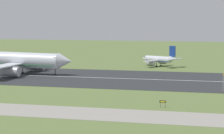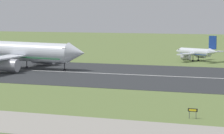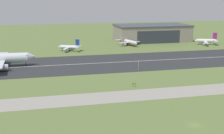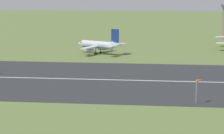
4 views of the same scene
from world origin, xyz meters
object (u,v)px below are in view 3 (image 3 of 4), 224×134
windsock_pole (139,62)px  airplane_parked_centre (69,47)px  airplane_parked_west (129,42)px  runway_sign (134,84)px  airplane_parked_east (206,41)px

windsock_pole → airplane_parked_centre: bearing=114.9°
windsock_pole → airplane_parked_west: bearing=77.3°
windsock_pole → runway_sign: windsock_pole is taller
windsock_pole → runway_sign: size_ratio=3.15×
airplane_parked_centre → windsock_pole: size_ratio=3.53×
airplane_parked_west → windsock_pole: bearing=-102.7°
airplane_parked_west → windsock_pole: size_ratio=4.87×
airplane_parked_east → airplane_parked_west: bearing=170.2°
airplane_parked_east → airplane_parked_centre: bearing=-177.6°
windsock_pole → runway_sign: (-12.28, -30.09, -3.38)m
airplane_parked_centre → runway_sign: 99.39m
airplane_parked_west → airplane_parked_centre: bearing=-162.7°
airplane_parked_west → airplane_parked_east: size_ratio=1.08×
runway_sign → airplane_parked_east: bearing=47.5°
airplane_parked_east → runway_sign: (-93.81, -102.27, -1.93)m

